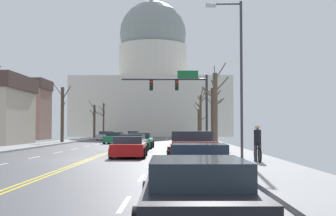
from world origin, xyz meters
The scene contains 23 objects.
ground centered at (0.00, 0.00, 0.02)m, with size 20.00×180.00×0.20m.
signal_gantry centered at (5.39, 16.55, 4.99)m, with size 7.91×0.41×6.83m.
street_lamp_right centered at (7.97, -0.35, 5.01)m, with size 1.95×0.24×8.35m.
capitol_building centered at (0.00, 71.72, 11.07)m, with size 32.08×21.05×31.73m.
sedan_near_00 centered at (1.84, 13.31, 0.60)m, with size 2.09×4.40×1.30m.
sedan_near_01 centered at (1.68, 7.82, 0.59)m, with size 2.12×4.71×1.27m.
sedan_near_02 centered at (1.99, 2.07, 0.58)m, with size 2.13×4.35×1.23m.
pickup_truck_near_03 centered at (5.45, -3.34, 0.71)m, with size 2.35×5.29×1.57m.
sedan_near_04 centered at (5.39, -10.09, 0.58)m, with size 2.24×4.63×1.23m.
sedan_near_05 centered at (5.00, -16.22, 0.57)m, with size 2.03×4.72×1.21m.
sedan_oncoming_00 centered at (-1.93, 24.92, 0.59)m, with size 2.16×4.35×1.25m.
sedan_oncoming_01 centered at (-5.04, 38.52, 0.58)m, with size 2.19×4.73×1.24m.
sedan_oncoming_02 centered at (-1.96, 47.66, 0.56)m, with size 2.09×4.28×1.19m.
flank_building_01 centered at (-18.52, 40.33, 4.42)m, with size 9.32×6.36×8.75m.
bare_tree_00 centered at (8.11, 34.13, 3.42)m, with size 1.65×1.84×6.55m.
bare_tree_01 centered at (-7.89, 25.50, 3.30)m, with size 2.01×1.02×6.53m.
bare_tree_02 centered at (8.76, 50.09, 2.64)m, with size 2.47×1.90×5.51m.
bare_tree_03 centered at (-7.95, 54.53, 3.31)m, with size 1.69×1.96×5.98m.
bare_tree_04 centered at (8.82, 24.77, 3.40)m, with size 2.08×0.74×5.96m.
bare_tree_06 centered at (8.00, 12.43, 3.34)m, with size 2.30×1.99×6.98m.
bare_tree_07 centered at (-8.23, 47.14, 2.90)m, with size 1.04×2.03×5.94m.
pedestrian_00 centered at (8.54, -2.94, 1.09)m, with size 0.35×0.34×1.71m.
bicycle_parked centered at (8.52, -3.00, 0.49)m, with size 0.12×1.77×0.85m.
Camera 1 is at (4.62, -23.74, 1.72)m, focal length 47.28 mm.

